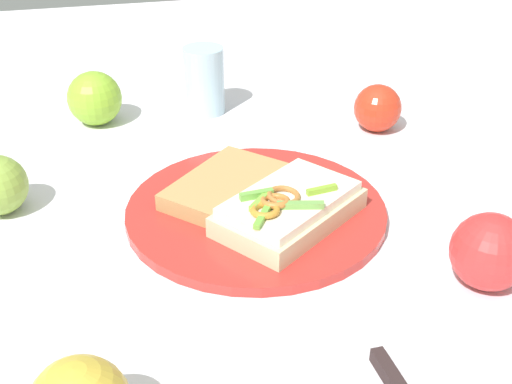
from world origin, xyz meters
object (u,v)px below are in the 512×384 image
at_px(apple_4, 490,252).
at_px(knife, 380,361).
at_px(sandwich, 289,208).
at_px(apple_3, 95,98).
at_px(apple_1, 378,108).
at_px(plate, 256,211).
at_px(drinking_glass, 204,80).
at_px(bread_slice_side, 225,186).

distance_m(apple_4, knife, 0.17).
height_order(sandwich, apple_3, apple_3).
relative_size(sandwich, apple_1, 2.78).
bearing_deg(sandwich, plate, -91.79).
relative_size(apple_1, apple_4, 0.88).
relative_size(sandwich, drinking_glass, 1.87).
bearing_deg(plate, apple_4, -132.62).
bearing_deg(bread_slice_side, plate, 82.29).
bearing_deg(drinking_glass, apple_4, -157.87).
bearing_deg(drinking_glass, knife, -174.65).
height_order(bread_slice_side, drinking_glass, drinking_glass).
distance_m(plate, bread_slice_side, 0.05).
bearing_deg(knife, apple_3, 18.04).
relative_size(apple_1, knife, 0.61).
xyz_separation_m(bread_slice_side, apple_3, (0.27, 0.14, 0.02)).
bearing_deg(drinking_glass, apple_1, -118.10).
height_order(plate, apple_4, apple_4).
relative_size(apple_3, apple_4, 1.03).
height_order(plate, bread_slice_side, bread_slice_side).
bearing_deg(knife, apple_4, -63.64).
bearing_deg(bread_slice_side, apple_3, -106.45).
height_order(drinking_glass, knife, drinking_glass).
xyz_separation_m(drinking_glass, knife, (-0.58, -0.05, -0.05)).
height_order(bread_slice_side, apple_3, apple_3).
xyz_separation_m(apple_4, knife, (-0.08, 0.15, -0.03)).
distance_m(apple_3, apple_4, 0.62).
height_order(plate, knife, knife).
height_order(bread_slice_side, apple_1, apple_1).
height_order(apple_4, knife, apple_4).
distance_m(sandwich, apple_4, 0.22).
height_order(apple_3, knife, apple_3).
bearing_deg(apple_3, plate, -150.86).
xyz_separation_m(apple_3, drinking_glass, (0.01, -0.17, 0.01)).
relative_size(bread_slice_side, drinking_glass, 1.46).
bearing_deg(apple_3, sandwich, -150.16).
relative_size(bread_slice_side, knife, 1.33).
distance_m(drinking_glass, knife, 0.59).
xyz_separation_m(bread_slice_side, knife, (-0.30, -0.08, -0.02)).
bearing_deg(apple_1, drinking_glass, 61.90).
distance_m(apple_1, apple_4, 0.37).
bearing_deg(apple_3, apple_1, -106.66).
bearing_deg(apple_3, drinking_glass, -88.18).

